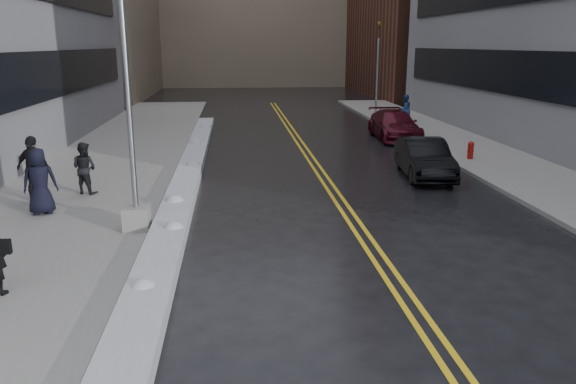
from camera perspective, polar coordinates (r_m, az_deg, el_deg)
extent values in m
plane|color=black|center=(13.02, -1.86, -6.73)|extent=(160.00, 160.00, 0.00)
cube|color=gray|center=(23.13, -17.90, 2.36)|extent=(5.50, 50.00, 0.15)
cube|color=gray|center=(25.00, 20.09, 3.07)|extent=(4.00, 50.00, 0.15)
cube|color=gold|center=(22.80, 2.42, 2.72)|extent=(0.12, 50.00, 0.01)
cube|color=gold|center=(22.85, 3.16, 2.73)|extent=(0.12, 50.00, 0.01)
cube|color=silver|center=(20.68, -10.10, 1.71)|extent=(0.90, 30.00, 0.34)
cube|color=gray|center=(14.95, -15.12, -2.54)|extent=(0.65, 0.65, 0.60)
cylinder|color=gray|center=(14.32, -16.16, 12.13)|extent=(0.14, 0.14, 7.00)
cylinder|color=maroon|center=(24.52, 18.05, 3.92)|extent=(0.24, 0.24, 0.60)
sphere|color=maroon|center=(24.47, 18.10, 4.61)|extent=(0.26, 0.26, 0.26)
cylinder|color=maroon|center=(24.51, 18.06, 4.04)|extent=(0.25, 0.10, 0.10)
cylinder|color=gray|center=(37.31, 9.03, 11.37)|extent=(0.14, 0.14, 5.00)
imported|color=#594C0C|center=(37.26, 9.22, 15.98)|extent=(0.16, 0.20, 1.00)
imported|color=black|center=(18.90, -19.99, 2.31)|extent=(0.99, 0.90, 1.65)
imported|color=black|center=(17.04, -23.90, 1.00)|extent=(1.02, 0.79, 1.87)
imported|color=black|center=(18.53, -24.39, 2.17)|extent=(1.26, 0.87, 1.99)
imported|color=navy|center=(34.21, 11.79, 8.20)|extent=(1.04, 0.94, 1.73)
imported|color=black|center=(21.27, 13.68, 3.34)|extent=(1.88, 4.38, 1.40)
imported|color=#470B18|center=(29.65, 10.77, 6.70)|extent=(2.18, 5.06, 1.45)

